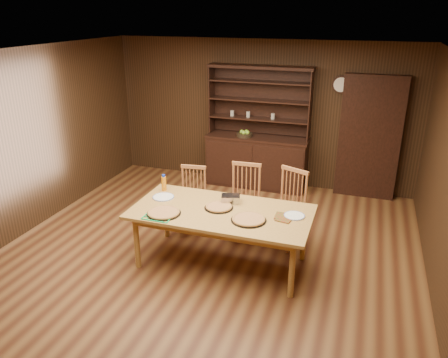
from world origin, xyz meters
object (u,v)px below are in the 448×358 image
(chair_left, at_px, (193,196))
(juice_bottle, at_px, (164,183))
(dining_table, at_px, (221,215))
(chair_right, at_px, (289,205))
(chair_center, at_px, (244,198))
(china_hutch, at_px, (257,155))

(chair_left, distance_m, juice_bottle, 0.61)
(juice_bottle, bearing_deg, chair_left, 62.58)
(dining_table, height_order, chair_right, chair_right)
(chair_left, height_order, juice_bottle, juice_bottle)
(chair_left, bearing_deg, juice_bottle, -124.65)
(dining_table, distance_m, chair_center, 0.85)
(china_hutch, bearing_deg, chair_right, -63.70)
(chair_left, relative_size, chair_right, 0.89)
(chair_left, xyz_separation_m, chair_right, (1.43, -0.00, 0.07))
(chair_center, relative_size, chair_right, 0.99)
(chair_right, bearing_deg, chair_left, -156.84)
(china_hutch, bearing_deg, chair_left, -103.84)
(china_hutch, height_order, dining_table, china_hutch)
(chair_left, height_order, chair_center, chair_center)
(china_hutch, height_order, chair_left, china_hutch)
(juice_bottle, bearing_deg, dining_table, -20.74)
(china_hutch, xyz_separation_m, dining_table, (0.25, -2.73, 0.09))
(china_hutch, height_order, juice_bottle, china_hutch)
(china_hutch, relative_size, chair_right, 2.01)
(chair_center, bearing_deg, juice_bottle, -157.68)
(chair_center, bearing_deg, chair_right, -6.26)
(dining_table, relative_size, juice_bottle, 9.78)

